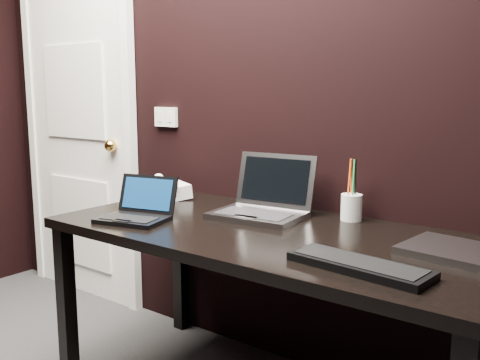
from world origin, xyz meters
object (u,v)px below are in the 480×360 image
Objects in this scene: door at (79,126)px; silver_laptop at (262,205)px; desk at (270,250)px; netbook at (137,212)px; ext_keyboard at (359,265)px; pen_cup at (351,206)px; desk_phone at (167,189)px; mobile_phone at (140,198)px; closed_laptop at (464,253)px.

door is 5.47× the size of silver_laptop.
door is 1.73m from desk.
netbook is 0.72× the size of ext_keyboard.
pen_cup is at bearing 117.67° from ext_keyboard.
door is 1.30m from netbook.
desk is 0.25m from silver_laptop.
ext_keyboard is (0.46, -0.22, 0.09)m from desk.
desk is 0.77m from desk_phone.
door is 22.30× the size of mobile_phone.
ext_keyboard is (2.11, -0.59, -0.29)m from door.
netbook is 1.26× the size of pen_cup.
ext_keyboard is 4.54× the size of mobile_phone.
desk is at bearing -118.81° from pen_cup.
desk is at bearing -47.63° from silver_laptop.
silver_laptop is 1.57× the size of pen_cup.
netbook is 0.97m from ext_keyboard.
desk is 4.34× the size of silver_laptop.
mobile_phone is at bearing -163.93° from silver_laptop.
door reaches higher than mobile_phone.
pen_cup is (0.32, 0.16, 0.01)m from silver_laptop.
desk_phone reaches higher than closed_laptop.
ext_keyboard reaches higher than desk.
pen_cup is at bearing 19.97° from mobile_phone.
desk is 3.90× the size of ext_keyboard.
door reaches higher than desk.
pen_cup reaches higher than mobile_phone.
door reaches higher than ext_keyboard.
door reaches higher than netbook.
netbook is at bearing -135.59° from silver_laptop.
closed_laptop is (2.32, -0.28, -0.29)m from door.
netbook is 0.45m from desk_phone.
ext_keyboard is at bearing -19.17° from desk_phone.
door reaches higher than pen_cup.
desk_phone is (-0.22, 0.39, 0.01)m from netbook.
netbook reaches higher than desk.
silver_laptop is at bearing 147.93° from ext_keyboard.
silver_laptop is (1.50, -0.21, -0.26)m from door.
silver_laptop reaches higher than closed_laptop.
desk_phone is 2.65× the size of mobile_phone.
desk_phone reaches higher than desk.
pen_cup is at bearing 26.30° from silver_laptop.
netbook is 3.25× the size of mobile_phone.
netbook is 1.23× the size of desk_phone.
desk_phone is at bearing -11.11° from door.
desk_phone is at bearing 160.83° from ext_keyboard.
ext_keyboard is at bearing -15.74° from door.
mobile_phone is at bearing -179.95° from desk.
mobile_phone is (-1.17, 0.22, 0.02)m from ext_keyboard.
ext_keyboard is at bearing -62.33° from pen_cup.
closed_laptop is (1.18, 0.29, -0.02)m from netbook.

